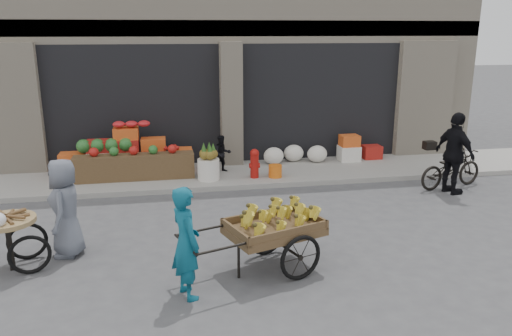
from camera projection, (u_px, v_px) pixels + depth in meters
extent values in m
plane|color=#424244|center=(271.00, 243.00, 8.65)|extent=(80.00, 80.00, 0.00)
cube|color=gray|center=(237.00, 174.00, 12.52)|extent=(18.00, 2.20, 0.12)
cube|color=beige|center=(217.00, 32.00, 15.48)|extent=(14.00, 6.00, 7.00)
cube|color=gray|center=(228.00, 28.00, 12.75)|extent=(14.00, 0.30, 0.40)
cube|color=black|center=(135.00, 102.00, 13.45)|extent=(4.40, 1.60, 3.10)
cube|color=black|center=(312.00, 98.00, 14.32)|extent=(4.40, 1.60, 3.10)
cube|color=beige|center=(230.00, 105.00, 13.08)|extent=(0.55, 0.80, 3.22)
cube|color=brown|center=(135.00, 167.00, 11.85)|extent=(2.80, 0.45, 0.60)
sphere|color=#1E5923|center=(105.00, 145.00, 12.08)|extent=(0.34, 0.34, 0.34)
cylinder|color=silver|center=(209.00, 169.00, 11.83)|extent=(0.52, 0.52, 0.50)
cylinder|color=#A5140F|center=(254.00, 166.00, 11.97)|extent=(0.20, 0.20, 0.56)
sphere|color=#A5140F|center=(254.00, 153.00, 11.88)|extent=(0.22, 0.22, 0.22)
cylinder|color=orange|center=(275.00, 171.00, 12.04)|extent=(0.32, 0.32, 0.30)
ellipsoid|color=silver|center=(296.00, 155.00, 13.31)|extent=(1.70, 0.60, 0.44)
imported|color=black|center=(222.00, 154.00, 12.41)|extent=(0.51, 0.43, 0.93)
cube|color=brown|center=(274.00, 230.00, 7.55)|extent=(1.60, 1.31, 0.12)
torus|color=black|center=(301.00, 258.00, 7.29)|extent=(0.68, 0.29, 0.70)
torus|color=black|center=(266.00, 235.00, 8.11)|extent=(0.68, 0.29, 0.70)
cylinder|color=black|center=(239.00, 260.00, 7.35)|extent=(0.05, 0.05, 0.57)
imported|color=#0E536B|center=(186.00, 243.00, 6.72)|extent=(0.56, 0.68, 1.59)
cylinder|color=#9E7F51|center=(6.00, 221.00, 7.47)|extent=(1.05, 1.05, 0.07)
cube|color=black|center=(10.00, 245.00, 7.58)|extent=(0.10, 0.10, 0.80)
torus|color=black|center=(30.00, 255.00, 7.47)|extent=(0.61, 0.24, 0.62)
torus|color=black|center=(27.00, 241.00, 7.95)|extent=(0.61, 0.24, 0.62)
imported|color=slate|center=(65.00, 208.00, 8.00)|extent=(0.57, 0.82, 1.62)
imported|color=black|center=(451.00, 169.00, 11.57)|extent=(1.81, 0.97, 0.90)
imported|color=black|center=(455.00, 154.00, 11.03)|extent=(0.68, 1.15, 1.84)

